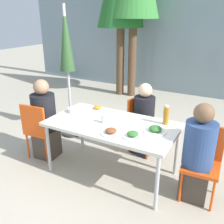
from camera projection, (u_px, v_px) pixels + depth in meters
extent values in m
plane|color=#B2A893|center=(112.00, 172.00, 3.42)|extent=(24.00, 24.00, 0.00)
cube|color=gray|center=(192.00, 36.00, 6.27)|extent=(10.00, 0.20, 3.00)
cube|color=silver|center=(112.00, 124.00, 3.15)|extent=(1.63, 0.88, 0.04)
cylinder|color=#B7B7B7|center=(49.00, 149.00, 3.32)|extent=(0.04, 0.04, 0.70)
cylinder|color=#B7B7B7|center=(157.00, 183.00, 2.64)|extent=(0.04, 0.04, 0.70)
cylinder|color=#B7B7B7|center=(82.00, 127.00, 3.94)|extent=(0.04, 0.04, 0.70)
cylinder|color=#B7B7B7|center=(177.00, 151.00, 3.26)|extent=(0.04, 0.04, 0.70)
cube|color=#E54C14|center=(43.00, 130.00, 3.69)|extent=(0.43, 0.43, 0.04)
cube|color=#E54C14|center=(33.00, 120.00, 3.45)|extent=(0.40, 0.07, 0.42)
cylinder|color=#E54C14|center=(43.00, 136.00, 3.98)|extent=(0.03, 0.03, 0.40)
cylinder|color=#E54C14|center=(60.00, 140.00, 3.85)|extent=(0.03, 0.03, 0.40)
cylinder|color=#E54C14|center=(28.00, 146.00, 3.69)|extent=(0.03, 0.03, 0.40)
cylinder|color=#E54C14|center=(47.00, 151.00, 3.56)|extent=(0.03, 0.03, 0.40)
cube|color=#473D33|center=(47.00, 143.00, 3.74)|extent=(0.33, 0.33, 0.44)
cylinder|color=black|center=(44.00, 112.00, 3.57)|extent=(0.34, 0.34, 0.54)
sphere|color=#9E7556|center=(41.00, 87.00, 3.43)|extent=(0.21, 0.21, 0.21)
cube|color=#E54C14|center=(201.00, 167.00, 2.80)|extent=(0.42, 0.42, 0.04)
cube|color=#E54C14|center=(206.00, 142.00, 2.87)|extent=(0.40, 0.06, 0.42)
cylinder|color=#E54C14|center=(213.00, 196.00, 2.67)|extent=(0.03, 0.03, 0.40)
cylinder|color=#E54C14|center=(181.00, 187.00, 2.81)|extent=(0.03, 0.03, 0.40)
cylinder|color=#E54C14|center=(216.00, 179.00, 2.96)|extent=(0.03, 0.03, 0.40)
cylinder|color=#E54C14|center=(186.00, 171.00, 3.10)|extent=(0.03, 0.03, 0.40)
cube|color=#473D33|center=(194.00, 180.00, 2.90)|extent=(0.32, 0.32, 0.44)
cylinder|color=navy|center=(200.00, 144.00, 2.72)|extent=(0.34, 0.34, 0.51)
sphere|color=brown|center=(204.00, 113.00, 2.59)|extent=(0.22, 0.22, 0.22)
cube|color=#E54C14|center=(145.00, 127.00, 3.79)|extent=(0.48, 0.48, 0.04)
cube|color=#E54C14|center=(136.00, 110.00, 3.82)|extent=(0.12, 0.40, 0.42)
cylinder|color=#E54C14|center=(160.00, 139.00, 3.88)|extent=(0.03, 0.03, 0.40)
cylinder|color=#E54C14|center=(147.00, 148.00, 3.65)|extent=(0.03, 0.03, 0.40)
cylinder|color=#E54C14|center=(142.00, 133.00, 4.09)|extent=(0.03, 0.03, 0.40)
cylinder|color=#E54C14|center=(129.00, 140.00, 3.86)|extent=(0.03, 0.03, 0.40)
cube|color=black|center=(143.00, 140.00, 3.83)|extent=(0.33, 0.33, 0.44)
cylinder|color=black|center=(144.00, 112.00, 3.66)|extent=(0.31, 0.31, 0.47)
sphere|color=beige|center=(145.00, 90.00, 3.54)|extent=(0.20, 0.20, 0.20)
cylinder|color=#333333|center=(72.00, 132.00, 4.51)|extent=(0.36, 0.36, 0.05)
cylinder|color=#BCBCBC|center=(68.00, 75.00, 4.12)|extent=(0.04, 0.04, 2.17)
cone|color=#2D5128|center=(66.00, 38.00, 3.91)|extent=(0.25, 0.25, 1.02)
cylinder|color=white|center=(133.00, 136.00, 2.79)|extent=(0.23, 0.23, 0.01)
ellipsoid|color=#33702D|center=(133.00, 134.00, 2.78)|extent=(0.13, 0.13, 0.05)
cylinder|color=white|center=(97.00, 109.00, 3.58)|extent=(0.21, 0.21, 0.01)
ellipsoid|color=orange|center=(97.00, 107.00, 3.57)|extent=(0.12, 0.12, 0.05)
cylinder|color=white|center=(155.00, 131.00, 2.91)|extent=(0.27, 0.27, 0.01)
ellipsoid|color=#33702D|center=(155.00, 128.00, 2.90)|extent=(0.15, 0.15, 0.06)
cylinder|color=white|center=(111.00, 133.00, 2.86)|extent=(0.24, 0.24, 0.01)
ellipsoid|color=brown|center=(111.00, 131.00, 2.85)|extent=(0.13, 0.13, 0.05)
cylinder|color=#B7751E|center=(166.00, 116.00, 3.07)|extent=(0.07, 0.07, 0.23)
cylinder|color=white|center=(167.00, 106.00, 3.03)|extent=(0.05, 0.05, 0.02)
cylinder|color=silver|center=(104.00, 119.00, 3.14)|extent=(0.07, 0.07, 0.10)
cylinder|color=white|center=(75.00, 110.00, 3.49)|extent=(0.19, 0.19, 0.06)
cylinder|color=brown|center=(132.00, 59.00, 6.32)|extent=(0.20, 0.20, 1.92)
cylinder|color=brown|center=(120.00, 62.00, 6.46)|extent=(0.20, 0.20, 1.71)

